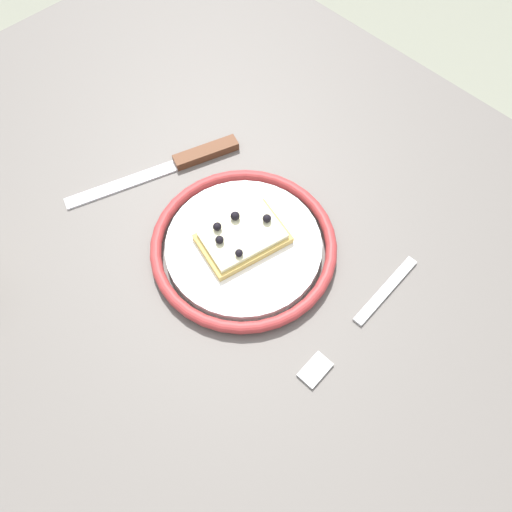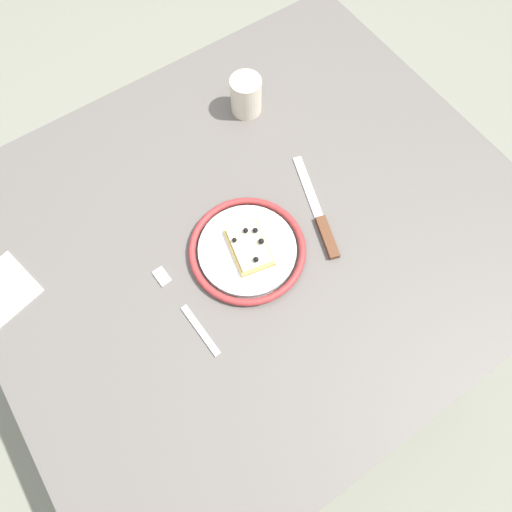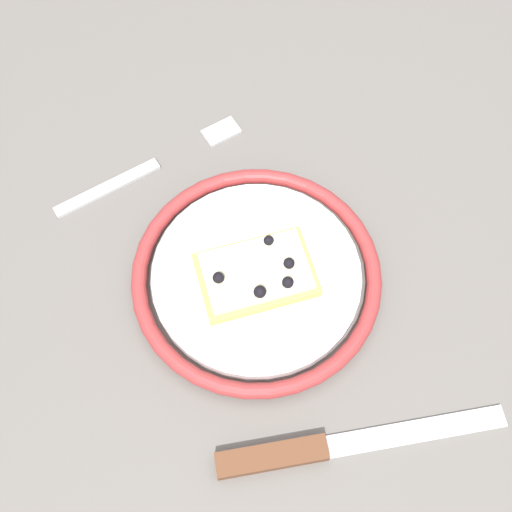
# 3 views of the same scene
# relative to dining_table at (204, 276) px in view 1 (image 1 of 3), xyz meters

# --- Properties ---
(ground_plane) EXTENTS (6.00, 6.00, 0.00)m
(ground_plane) POSITION_rel_dining_table_xyz_m (0.00, 0.00, -0.68)
(ground_plane) COLOR gray
(dining_table) EXTENTS (1.06, 0.93, 0.76)m
(dining_table) POSITION_rel_dining_table_xyz_m (0.00, 0.00, 0.00)
(dining_table) COLOR #5B5651
(dining_table) RESTS_ON ground_plane
(plate) EXTENTS (0.22, 0.22, 0.02)m
(plate) POSITION_rel_dining_table_xyz_m (-0.04, -0.04, 0.09)
(plate) COLOR white
(plate) RESTS_ON dining_table
(pizza_slice_near) EXTENTS (0.09, 0.11, 0.03)m
(pizza_slice_near) POSITION_rel_dining_table_xyz_m (-0.04, -0.04, 0.11)
(pizza_slice_near) COLOR tan
(pizza_slice_near) RESTS_ON plate
(knife) EXTENTS (0.10, 0.23, 0.01)m
(knife) POSITION_rel_dining_table_xyz_m (0.11, -0.07, 0.09)
(knife) COLOR silver
(knife) RESTS_ON dining_table
(fork) EXTENTS (0.03, 0.20, 0.00)m
(fork) POSITION_rel_dining_table_xyz_m (-0.20, -0.07, 0.09)
(fork) COLOR #B7B7B7
(fork) RESTS_ON dining_table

